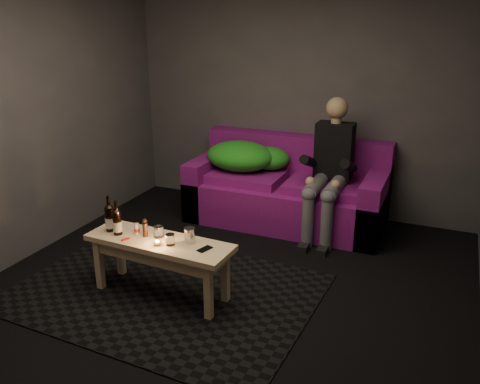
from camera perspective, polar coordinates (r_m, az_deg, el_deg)
The scene contains 17 objects.
floor at distance 4.28m, azimuth -2.61°, elevation -11.78°, with size 4.50×4.50×0.00m, color black.
room at distance 4.12m, azimuth -0.09°, elevation 11.46°, with size 4.50×4.50×4.50m.
rug at distance 4.40m, azimuth -8.37°, elevation -10.96°, with size 2.45×1.78×0.01m, color black.
sofa at distance 5.67m, azimuth 5.40°, elevation -0.03°, with size 2.12×0.95×0.91m.
green_blanket at distance 5.72m, azimuth 0.61°, elevation 3.99°, with size 0.93×0.64×0.32m.
person at distance 5.27m, azimuth 10.03°, elevation 2.83°, with size 0.38×0.88×1.42m.
coffee_table at distance 4.17m, azimuth -9.00°, elevation -6.45°, with size 1.24×0.45×0.50m.
beer_bottle_a at distance 4.34m, azimuth -14.43°, elevation -2.84°, with size 0.08×0.08×0.31m.
beer_bottle_b at distance 4.26m, azimuth -13.63°, elevation -3.29°, with size 0.07×0.07×0.29m.
salt_shaker at distance 4.26m, azimuth -11.50°, elevation -4.04°, with size 0.04×0.04×0.09m, color silver.
pepper_mill at distance 4.19m, azimuth -10.59°, elevation -4.19°, with size 0.04×0.04×0.12m, color black.
tumbler_back at distance 4.17m, azimuth -9.10°, elevation -4.42°, with size 0.08×0.08×0.09m, color white.
tealight at distance 4.04m, azimuth -9.27°, elevation -5.64°, with size 0.05×0.05×0.04m.
tumbler_front at distance 4.02m, azimuth -7.84°, elevation -5.31°, with size 0.07×0.07×0.09m, color white.
steel_cup at distance 4.04m, azimuth -5.66°, elevation -4.84°, with size 0.09×0.09×0.12m, color #BBBDC2.
smartphone at distance 3.93m, azimuth -3.98°, elevation -6.41°, with size 0.06×0.13×0.01m, color black.
red_lighter at distance 4.18m, azimuth -12.73°, elevation -5.22°, with size 0.02×0.07×0.01m, color red.
Camera 1 is at (1.61, -3.28, 2.22)m, focal length 38.00 mm.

